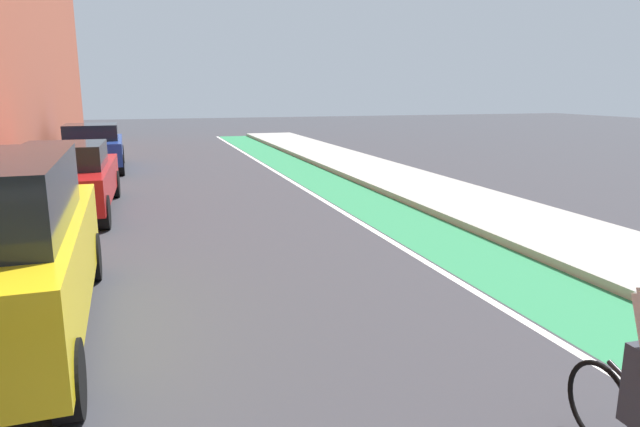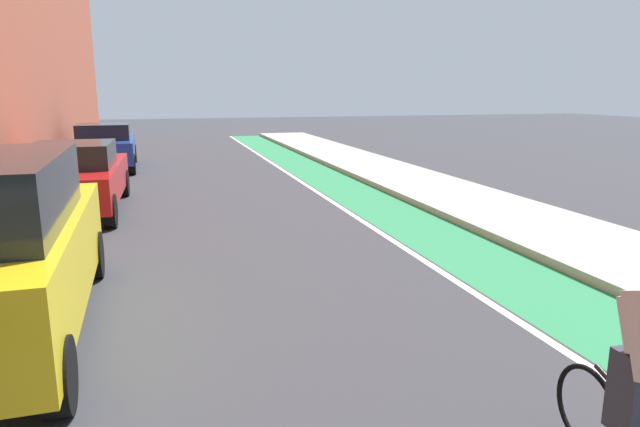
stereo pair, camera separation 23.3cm
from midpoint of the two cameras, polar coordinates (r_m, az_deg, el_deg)
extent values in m
plane|color=#38383D|center=(11.10, -9.40, -1.40)|extent=(88.36, 88.36, 0.00)
cube|color=#2D8451|center=(13.84, 3.51, 1.49)|extent=(1.60, 40.16, 0.00)
cube|color=white|center=(13.55, -0.05, 1.28)|extent=(0.12, 40.16, 0.00)
cube|color=#A8A59E|center=(14.70, 11.21, 2.19)|extent=(2.61, 40.16, 0.14)
cylinder|color=black|center=(8.55, -22.83, -4.10)|extent=(0.24, 0.67, 0.66)
cylinder|color=black|center=(5.18, -25.36, -15.04)|extent=(0.24, 0.67, 0.66)
cube|color=red|center=(13.26, -24.66, 2.87)|extent=(1.89, 4.58, 0.70)
cube|color=black|center=(12.96, -25.02, 5.22)|extent=(1.63, 1.94, 0.55)
cylinder|color=black|center=(15.13, -26.74, 2.38)|extent=(0.23, 0.66, 0.66)
cylinder|color=black|center=(14.91, -20.50, 2.80)|extent=(0.23, 0.66, 0.66)
cylinder|color=black|center=(11.81, -29.59, -0.40)|extent=(0.23, 0.66, 0.66)
cylinder|color=black|center=(11.53, -21.61, 0.08)|extent=(0.23, 0.66, 0.66)
cube|color=navy|center=(20.25, -22.31, 6.00)|extent=(1.96, 4.36, 0.70)
cube|color=black|center=(19.99, -22.47, 7.57)|extent=(1.67, 1.85, 0.55)
cylinder|color=black|center=(21.95, -24.21, 5.34)|extent=(0.24, 0.67, 0.66)
cylinder|color=black|center=(21.86, -19.81, 5.67)|extent=(0.24, 0.67, 0.66)
cylinder|color=black|center=(18.77, -25.03, 4.24)|extent=(0.24, 0.67, 0.66)
cylinder|color=black|center=(18.66, -19.89, 4.63)|extent=(0.24, 0.67, 0.66)
torus|color=black|center=(4.85, 25.10, -17.07)|extent=(0.06, 0.65, 0.65)
camera|label=1|loc=(0.12, -90.84, -0.18)|focal=31.60mm
camera|label=2|loc=(0.12, 89.16, 0.18)|focal=31.60mm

